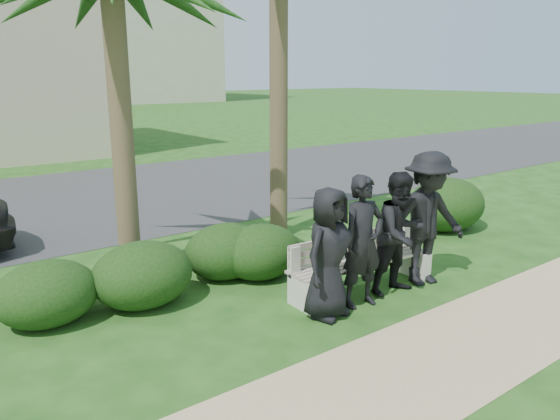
# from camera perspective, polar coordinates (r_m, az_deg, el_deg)

# --- Properties ---
(ground) EXTENTS (160.00, 160.00, 0.00)m
(ground) POSITION_cam_1_polar(r_m,az_deg,el_deg) (7.34, 5.19, -9.40)
(ground) COLOR #194112
(ground) RESTS_ON ground
(footpath) EXTENTS (30.00, 1.60, 0.01)m
(footpath) POSITION_cam_1_polar(r_m,az_deg,el_deg) (6.27, 16.71, -14.27)
(footpath) COLOR tan
(footpath) RESTS_ON ground
(asphalt_street) EXTENTS (160.00, 8.00, 0.01)m
(asphalt_street) POSITION_cam_1_polar(r_m,az_deg,el_deg) (14.02, -17.45, 1.41)
(asphalt_street) COLOR #2D2D30
(asphalt_street) RESTS_ON ground
(park_bench) EXTENTS (2.22, 0.62, 0.77)m
(park_bench) POSITION_cam_1_polar(r_m,az_deg,el_deg) (7.60, 8.53, -5.85)
(park_bench) COLOR #9D9384
(park_bench) RESTS_ON ground
(man_a) EXTENTS (0.89, 0.68, 1.63)m
(man_a) POSITION_cam_1_polar(r_m,az_deg,el_deg) (6.61, 5.10, -4.52)
(man_a) COLOR black
(man_a) RESTS_ON ground
(man_b) EXTENTS (0.66, 0.47, 1.71)m
(man_b) POSITION_cam_1_polar(r_m,az_deg,el_deg) (6.97, 8.66, -3.29)
(man_b) COLOR black
(man_b) RESTS_ON ground
(man_c) EXTENTS (0.84, 0.67, 1.67)m
(man_c) POSITION_cam_1_polar(r_m,az_deg,el_deg) (7.48, 12.49, -2.40)
(man_c) COLOR black
(man_c) RESTS_ON ground
(man_d) EXTENTS (1.34, 0.95, 1.89)m
(man_d) POSITION_cam_1_polar(r_m,az_deg,el_deg) (7.87, 15.16, -0.91)
(man_d) COLOR black
(man_d) RESTS_ON ground
(hedge_a) EXTENTS (1.22, 1.01, 0.80)m
(hedge_a) POSITION_cam_1_polar(r_m,az_deg,el_deg) (7.11, -23.25, -7.85)
(hedge_a) COLOR black
(hedge_a) RESTS_ON ground
(hedge_b) EXTENTS (1.32, 1.09, 0.86)m
(hedge_b) POSITION_cam_1_polar(r_m,az_deg,el_deg) (7.26, -14.20, -6.39)
(hedge_b) COLOR black
(hedge_b) RESTS_ON ground
(hedge_c) EXTENTS (1.26, 1.04, 0.82)m
(hedge_c) POSITION_cam_1_polar(r_m,az_deg,el_deg) (8.06, -5.67, -4.12)
(hedge_c) COLOR black
(hedge_c) RESTS_ON ground
(hedge_d) EXTENTS (1.24, 1.03, 0.81)m
(hedge_d) POSITION_cam_1_polar(r_m,az_deg,el_deg) (8.01, -2.02, -4.21)
(hedge_d) COLOR black
(hedge_d) RESTS_ON ground
(hedge_f) EXTENTS (1.59, 1.31, 1.04)m
(hedge_f) POSITION_cam_1_polar(r_m,az_deg,el_deg) (10.89, 17.01, 0.72)
(hedge_f) COLOR black
(hedge_f) RESTS_ON ground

